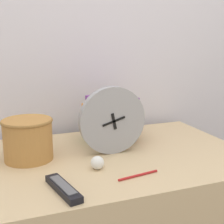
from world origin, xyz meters
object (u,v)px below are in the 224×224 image
object	(u,v)px
tv_remote	(63,188)
crumpled_paper_ball	(97,163)
pen	(138,175)
basket	(28,138)
book_stack	(112,117)
desk_clock	(112,120)

from	to	relation	value
tv_remote	crumpled_paper_ball	size ratio (longest dim) A/B	4.05
crumpled_paper_ball	pen	xyz separation A→B (m)	(0.11, -0.10, -0.02)
crumpled_paper_ball	pen	distance (m)	0.15
crumpled_paper_ball	basket	bearing A→B (deg)	139.95
basket	tv_remote	size ratio (longest dim) A/B	0.99
book_stack	crumpled_paper_ball	distance (m)	0.34
basket	crumpled_paper_ball	size ratio (longest dim) A/B	3.99
tv_remote	pen	xyz separation A→B (m)	(0.25, 0.02, -0.01)
book_stack	tv_remote	xyz separation A→B (m)	(-0.31, -0.41, -0.09)
tv_remote	basket	bearing A→B (deg)	102.45
pen	crumpled_paper_ball	bearing A→B (deg)	135.56
basket	crumpled_paper_ball	xyz separation A→B (m)	(0.21, -0.18, -0.06)
desk_clock	tv_remote	size ratio (longest dim) A/B	1.39
book_stack	basket	world-z (taller)	book_stack
book_stack	crumpled_paper_ball	bearing A→B (deg)	-118.87
basket	tv_remote	bearing A→B (deg)	-77.55
desk_clock	pen	bearing A→B (deg)	-89.69
tv_remote	crumpled_paper_ball	world-z (taller)	crumpled_paper_ball
book_stack	pen	distance (m)	0.41
book_stack	pen	xyz separation A→B (m)	(-0.06, -0.40, -0.10)
book_stack	pen	size ratio (longest dim) A/B	1.72
book_stack	crumpled_paper_ball	size ratio (longest dim) A/B	5.51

